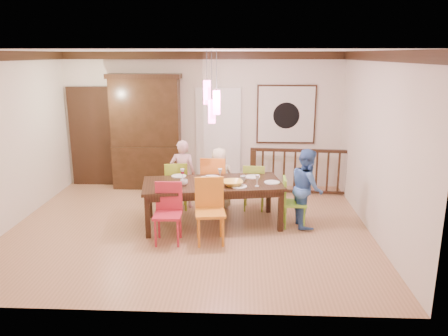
{
  "coord_description": "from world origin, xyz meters",
  "views": [
    {
      "loc": [
        0.9,
        -6.86,
        2.85
      ],
      "look_at": [
        0.57,
        0.36,
        0.96
      ],
      "focal_mm": 35.0,
      "sensor_mm": 36.0,
      "label": 1
    }
  ],
  "objects_px": {
    "balustrade": "(300,171)",
    "person_far_mid": "(219,178)",
    "chair_end_right": "(295,199)",
    "chair_far_left": "(176,182)",
    "dining_table": "(212,187)",
    "person_end_right": "(307,188)",
    "china_hutch": "(146,132)",
    "person_far_left": "(183,174)"
  },
  "relations": [
    {
      "from": "balustrade",
      "to": "china_hutch",
      "type": "bearing_deg",
      "value": 178.08
    },
    {
      "from": "chair_far_left",
      "to": "china_hutch",
      "type": "relative_size",
      "value": 0.38
    },
    {
      "from": "chair_far_left",
      "to": "person_end_right",
      "type": "distance_m",
      "value": 2.45
    },
    {
      "from": "balustrade",
      "to": "person_end_right",
      "type": "distance_m",
      "value": 1.75
    },
    {
      "from": "chair_end_right",
      "to": "china_hutch",
      "type": "height_order",
      "value": "china_hutch"
    },
    {
      "from": "person_far_mid",
      "to": "person_end_right",
      "type": "bearing_deg",
      "value": 145.13
    },
    {
      "from": "chair_far_left",
      "to": "person_far_left",
      "type": "xyz_separation_m",
      "value": [
        0.12,
        0.1,
        0.12
      ]
    },
    {
      "from": "china_hutch",
      "to": "person_end_right",
      "type": "distance_m",
      "value": 3.83
    },
    {
      "from": "person_far_left",
      "to": "chair_end_right",
      "type": "bearing_deg",
      "value": 156.09
    },
    {
      "from": "dining_table",
      "to": "person_far_mid",
      "type": "distance_m",
      "value": 0.83
    },
    {
      "from": "person_far_left",
      "to": "person_far_mid",
      "type": "height_order",
      "value": "person_far_left"
    },
    {
      "from": "chair_far_left",
      "to": "person_far_mid",
      "type": "xyz_separation_m",
      "value": [
        0.82,
        0.07,
        0.06
      ]
    },
    {
      "from": "china_hutch",
      "to": "person_end_right",
      "type": "height_order",
      "value": "china_hutch"
    },
    {
      "from": "dining_table",
      "to": "person_far_left",
      "type": "relative_size",
      "value": 1.89
    },
    {
      "from": "chair_end_right",
      "to": "person_far_mid",
      "type": "distance_m",
      "value": 1.57
    },
    {
      "from": "dining_table",
      "to": "person_far_mid",
      "type": "bearing_deg",
      "value": 75.23
    },
    {
      "from": "dining_table",
      "to": "person_end_right",
      "type": "xyz_separation_m",
      "value": [
        1.59,
        0.03,
        -0.01
      ]
    },
    {
      "from": "balustrade",
      "to": "person_far_mid",
      "type": "bearing_deg",
      "value": -145.68
    },
    {
      "from": "chair_end_right",
      "to": "person_far_left",
      "type": "relative_size",
      "value": 0.65
    },
    {
      "from": "china_hutch",
      "to": "balustrade",
      "type": "xyz_separation_m",
      "value": [
        3.27,
        -0.35,
        -0.73
      ]
    },
    {
      "from": "chair_end_right",
      "to": "person_end_right",
      "type": "bearing_deg",
      "value": -71.71
    },
    {
      "from": "person_far_mid",
      "to": "person_end_right",
      "type": "distance_m",
      "value": 1.72
    },
    {
      "from": "dining_table",
      "to": "china_hutch",
      "type": "bearing_deg",
      "value": 116.78
    },
    {
      "from": "chair_end_right",
      "to": "balustrade",
      "type": "bearing_deg",
      "value": -9.14
    },
    {
      "from": "balustrade",
      "to": "person_far_mid",
      "type": "height_order",
      "value": "person_far_mid"
    },
    {
      "from": "china_hutch",
      "to": "balustrade",
      "type": "distance_m",
      "value": 3.37
    },
    {
      "from": "chair_far_left",
      "to": "chair_end_right",
      "type": "bearing_deg",
      "value": 147.49
    },
    {
      "from": "balustrade",
      "to": "person_far_mid",
      "type": "xyz_separation_m",
      "value": [
        -1.63,
        -0.95,
        0.09
      ]
    },
    {
      "from": "chair_far_left",
      "to": "china_hutch",
      "type": "bearing_deg",
      "value": -71.11
    },
    {
      "from": "chair_far_left",
      "to": "person_end_right",
      "type": "relative_size",
      "value": 0.69
    },
    {
      "from": "person_far_left",
      "to": "person_far_mid",
      "type": "distance_m",
      "value": 0.7
    },
    {
      "from": "china_hutch",
      "to": "person_far_left",
      "type": "relative_size",
      "value": 1.88
    },
    {
      "from": "chair_end_right",
      "to": "person_far_mid",
      "type": "height_order",
      "value": "person_far_mid"
    },
    {
      "from": "person_far_left",
      "to": "china_hutch",
      "type": "bearing_deg",
      "value": -53.01
    },
    {
      "from": "china_hutch",
      "to": "balustrade",
      "type": "height_order",
      "value": "china_hutch"
    },
    {
      "from": "person_far_mid",
      "to": "balustrade",
      "type": "bearing_deg",
      "value": -157.19
    },
    {
      "from": "chair_end_right",
      "to": "person_far_left",
      "type": "bearing_deg",
      "value": 66.86
    },
    {
      "from": "china_hutch",
      "to": "chair_end_right",
      "type": "bearing_deg",
      "value": -36.03
    },
    {
      "from": "person_end_right",
      "to": "chair_far_left",
      "type": "bearing_deg",
      "value": 67.38
    },
    {
      "from": "person_end_right",
      "to": "balustrade",
      "type": "bearing_deg",
      "value": -9.09
    },
    {
      "from": "person_far_left",
      "to": "person_far_mid",
      "type": "xyz_separation_m",
      "value": [
        0.69,
        -0.03,
        -0.07
      ]
    },
    {
      "from": "chair_end_right",
      "to": "person_far_mid",
      "type": "xyz_separation_m",
      "value": [
        -1.32,
        0.86,
        0.1
      ]
    }
  ]
}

